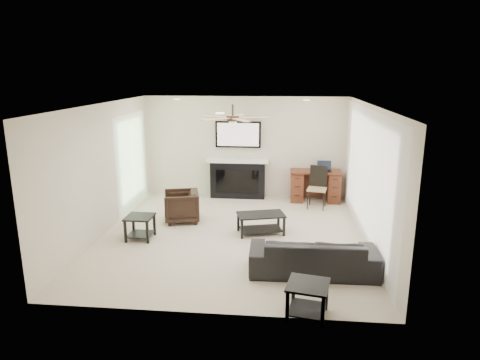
{
  "coord_description": "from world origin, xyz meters",
  "views": [
    {
      "loc": [
        0.91,
        -7.68,
        3.07
      ],
      "look_at": [
        0.13,
        0.11,
        1.08
      ],
      "focal_mm": 32.0,
      "sensor_mm": 36.0,
      "label": 1
    }
  ],
  "objects": [
    {
      "name": "armchair",
      "position": [
        -1.17,
        0.73,
        0.33
      ],
      "size": [
        0.86,
        0.85,
        0.65
      ],
      "primitive_type": "imported",
      "rotation": [
        0.0,
        0.0,
        -1.32
      ],
      "color": "black",
      "rests_on": "ground"
    },
    {
      "name": "desk_chair",
      "position": [
        1.73,
        1.92,
        0.48
      ],
      "size": [
        0.5,
        0.52,
        0.97
      ],
      "primitive_type": "cube",
      "rotation": [
        0.0,
        0.0,
        -0.2
      ],
      "color": "black",
      "rests_on": "ground"
    },
    {
      "name": "sofa",
      "position": [
        1.43,
        -1.42,
        0.29
      ],
      "size": [
        1.99,
        0.81,
        0.58
      ],
      "primitive_type": "imported",
      "rotation": [
        0.0,
        0.0,
        3.16
      ],
      "color": "black",
      "rests_on": "ground"
    },
    {
      "name": "laptop",
      "position": [
        1.93,
        2.45,
        0.88
      ],
      "size": [
        0.33,
        0.24,
        0.23
      ],
      "primitive_type": "cube",
      "color": "black",
      "rests_on": "desk"
    },
    {
      "name": "coffee_table",
      "position": [
        0.53,
        0.18,
        0.2
      ],
      "size": [
        1.0,
        0.72,
        0.4
      ],
      "primitive_type": "cube",
      "rotation": [
        0.0,
        0.0,
        0.27
      ],
      "color": "black",
      "rests_on": "ground"
    },
    {
      "name": "desk",
      "position": [
        1.73,
        2.47,
        0.38
      ],
      "size": [
        1.22,
        0.56,
        0.76
      ],
      "primitive_type": "cube",
      "color": "#422510",
      "rests_on": "ground"
    },
    {
      "name": "end_table_near",
      "position": [
        1.28,
        -2.67,
        0.23
      ],
      "size": [
        0.61,
        0.61,
        0.45
      ],
      "primitive_type": "cube",
      "rotation": [
        0.0,
        0.0,
        -0.2
      ],
      "color": "black",
      "rests_on": "ground"
    },
    {
      "name": "room_shell",
      "position": [
        0.19,
        0.08,
        1.68
      ],
      "size": [
        5.5,
        5.54,
        2.52
      ],
      "color": "beige",
      "rests_on": "ground"
    },
    {
      "name": "end_table_left",
      "position": [
        -1.72,
        -0.32,
        0.23
      ],
      "size": [
        0.51,
        0.51,
        0.45
      ],
      "primitive_type": "cube",
      "rotation": [
        0.0,
        0.0,
        -0.01
      ],
      "color": "black",
      "rests_on": "ground"
    },
    {
      "name": "fireplace_unit",
      "position": [
        -0.17,
        2.58,
        0.95
      ],
      "size": [
        1.52,
        0.34,
        1.91
      ],
      "primitive_type": "cube",
      "color": "black",
      "rests_on": "ground"
    }
  ]
}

